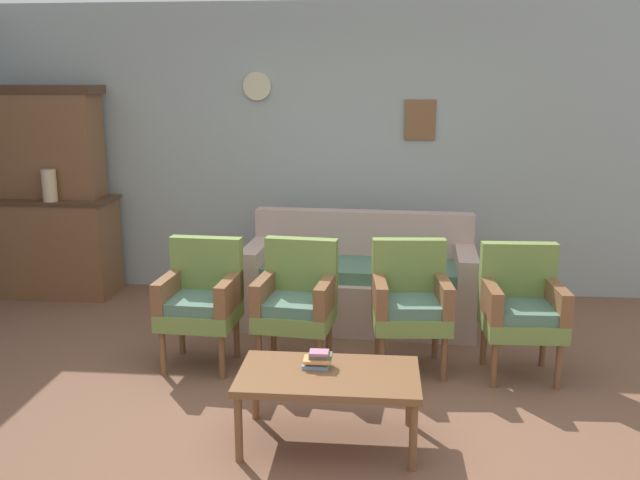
% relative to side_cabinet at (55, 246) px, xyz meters
% --- Properties ---
extents(ground_plane, '(7.68, 7.68, 0.00)m').
position_rel_side_cabinet_xyz_m(ground_plane, '(2.51, -2.25, -0.47)').
color(ground_plane, brown).
extents(wall_back_with_decor, '(6.40, 0.09, 2.70)m').
position_rel_side_cabinet_xyz_m(wall_back_with_decor, '(2.51, 0.38, 0.89)').
color(wall_back_with_decor, '#939E99').
rests_on(wall_back_with_decor, ground).
extents(side_cabinet, '(1.16, 0.55, 0.93)m').
position_rel_side_cabinet_xyz_m(side_cabinet, '(0.00, 0.00, 0.00)').
color(side_cabinet, brown).
rests_on(side_cabinet, ground).
extents(cabinet_upper_hutch, '(0.99, 0.38, 1.03)m').
position_rel_side_cabinet_xyz_m(cabinet_upper_hutch, '(0.00, 0.08, 0.98)').
color(cabinet_upper_hutch, brown).
rests_on(cabinet_upper_hutch, side_cabinet).
extents(vase_on_cabinet, '(0.13, 0.13, 0.29)m').
position_rel_side_cabinet_xyz_m(vase_on_cabinet, '(0.09, -0.17, 0.61)').
color(vase_on_cabinet, '#CBB087').
rests_on(vase_on_cabinet, side_cabinet).
extents(floral_couch, '(1.93, 0.90, 0.90)m').
position_rel_side_cabinet_xyz_m(floral_couch, '(2.91, -0.50, -0.14)').
color(floral_couch, tan).
rests_on(floral_couch, ground).
extents(armchair_near_cabinet, '(0.55, 0.52, 0.90)m').
position_rel_side_cabinet_xyz_m(armchair_near_cabinet, '(1.82, -1.50, 0.03)').
color(armchair_near_cabinet, olive).
rests_on(armchair_near_cabinet, ground).
extents(armchair_row_middle, '(0.57, 0.54, 0.90)m').
position_rel_side_cabinet_xyz_m(armchair_row_middle, '(2.49, -1.47, 0.03)').
color(armchair_row_middle, olive).
rests_on(armchair_row_middle, ground).
extents(armchair_near_couch_end, '(0.56, 0.53, 0.90)m').
position_rel_side_cabinet_xyz_m(armchair_near_couch_end, '(3.29, -1.42, 0.03)').
color(armchair_near_couch_end, olive).
rests_on(armchair_near_couch_end, ground).
extents(armchair_by_doorway, '(0.54, 0.51, 0.90)m').
position_rel_side_cabinet_xyz_m(armchair_by_doorway, '(4.04, -1.47, 0.03)').
color(armchair_by_doorway, olive).
rests_on(armchair_by_doorway, ground).
extents(coffee_table, '(1.00, 0.56, 0.42)m').
position_rel_side_cabinet_xyz_m(coffee_table, '(2.81, -2.53, -0.09)').
color(coffee_table, brown).
rests_on(coffee_table, ground).
extents(book_stack_on_table, '(0.17, 0.11, 0.10)m').
position_rel_side_cabinet_xyz_m(book_stack_on_table, '(2.74, -2.45, -0.00)').
color(book_stack_on_table, '#7791B2').
rests_on(book_stack_on_table, coffee_table).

